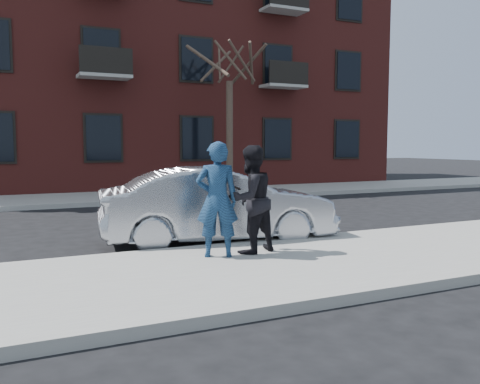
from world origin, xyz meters
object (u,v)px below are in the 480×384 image
street_tree (229,50)px  silver_sedan (218,206)px  man_hoodie (217,199)px  man_peacoat (251,199)px

street_tree → silver_sedan: bearing=-115.3°
man_hoodie → man_peacoat: man_hoodie is taller
silver_sedan → street_tree: bearing=-17.6°
silver_sedan → man_peacoat: (-0.09, -1.65, 0.30)m
silver_sedan → man_peacoat: man_peacoat is taller
street_tree → man_hoodie: street_tree is taller
street_tree → man_peacoat: 12.04m
man_hoodie → silver_sedan: bearing=-92.1°
silver_sedan → man_hoodie: bearing=164.9°
street_tree → man_hoodie: (-4.84, -10.40, -4.45)m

